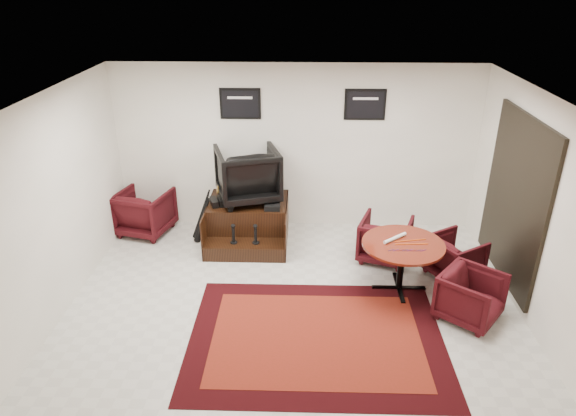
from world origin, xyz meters
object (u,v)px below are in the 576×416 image
object	(u,v)px
meeting_table	(403,249)
table_chair_corner	(471,295)
table_chair_back	(385,237)
table_chair_window	(455,255)
shine_podium	(248,222)
armchair_side	(145,210)
shine_chair	(248,172)

from	to	relation	value
meeting_table	table_chair_corner	world-z (taller)	meeting_table
meeting_table	table_chair_back	distance (m)	0.88
table_chair_back	table_chair_window	size ratio (longest dim) A/B	1.09
table_chair_corner	shine_podium	bearing A→B (deg)	94.88
armchair_side	table_chair_back	size ratio (longest dim) A/B	1.11
meeting_table	table_chair_corner	distance (m)	1.05
shine_chair	armchair_side	distance (m)	1.93
shine_podium	table_chair_window	distance (m)	3.28
shine_podium	armchair_side	size ratio (longest dim) A/B	1.59
shine_podium	armchair_side	world-z (taller)	armchair_side
meeting_table	table_chair_back	xyz separation A→B (m)	(-0.10, 0.83, -0.27)
table_chair_window	table_chair_corner	size ratio (longest dim) A/B	0.96
shine_chair	table_chair_corner	world-z (taller)	shine_chair
armchair_side	meeting_table	bearing A→B (deg)	173.33
shine_chair	armchair_side	world-z (taller)	shine_chair
shine_chair	armchair_side	size ratio (longest dim) A/B	1.16
armchair_side	table_chair_corner	xyz separation A→B (m)	(4.83, -2.26, -0.06)
table_chair_corner	meeting_table	bearing A→B (deg)	89.02
armchair_side	meeting_table	distance (m)	4.36
shine_podium	meeting_table	bearing A→B (deg)	-31.82
table_chair_back	table_chair_corner	size ratio (longest dim) A/B	1.04
table_chair_corner	shine_chair	bearing A→B (deg)	93.13
shine_podium	table_chair_corner	size ratio (longest dim) A/B	1.84
meeting_table	table_chair_window	world-z (taller)	meeting_table
meeting_table	table_chair_back	size ratio (longest dim) A/B	1.49
meeting_table	table_chair_window	size ratio (longest dim) A/B	1.62
shine_chair	table_chair_corner	size ratio (longest dim) A/B	1.35
shine_chair	table_chair_back	size ratio (longest dim) A/B	1.30
shine_chair	meeting_table	bearing A→B (deg)	129.00
shine_chair	table_chair_corner	bearing A→B (deg)	127.49
shine_chair	table_chair_window	xyz separation A→B (m)	(3.12, -1.17, -0.81)
meeting_table	armchair_side	bearing A→B (deg)	158.27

